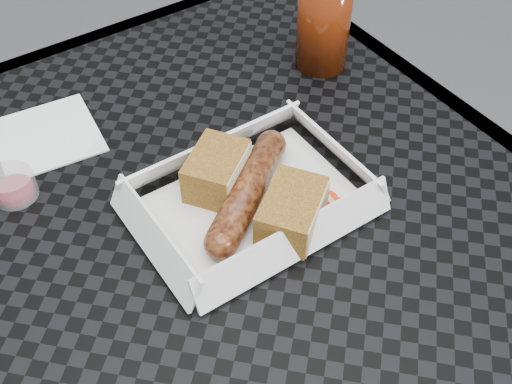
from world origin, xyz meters
TOP-DOWN VIEW (x-y plane):
  - patio_table at (0.00, 0.00)m, footprint 0.80×0.80m
  - food_tray at (0.07, -0.01)m, footprint 0.22×0.15m
  - bratwurst at (0.07, -0.01)m, footprint 0.16×0.12m
  - bread_near at (0.05, 0.03)m, footprint 0.09×0.09m
  - bread_far at (0.09, -0.06)m, footprint 0.10×0.09m
  - veg_garnish at (0.13, -0.06)m, footprint 0.03×0.03m
  - napkin at (-0.07, 0.22)m, footprint 0.13×0.13m
  - condiment_cup_sauce at (-0.14, 0.15)m, footprint 0.05×0.05m
  - drink_glass at (0.30, 0.15)m, footprint 0.07×0.07m

SIDE VIEW (x-z plane):
  - patio_table at x=0.00m, z-range 0.30..1.04m
  - napkin at x=-0.07m, z-range 0.74..0.75m
  - food_tray at x=0.07m, z-range 0.74..0.75m
  - veg_garnish at x=0.13m, z-range 0.75..0.75m
  - condiment_cup_sauce at x=-0.14m, z-range 0.74..0.78m
  - bratwurst at x=0.07m, z-range 0.75..0.78m
  - bread_far at x=0.09m, z-range 0.75..0.79m
  - bread_near at x=0.05m, z-range 0.75..0.80m
  - drink_glass at x=0.30m, z-range 0.74..0.88m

